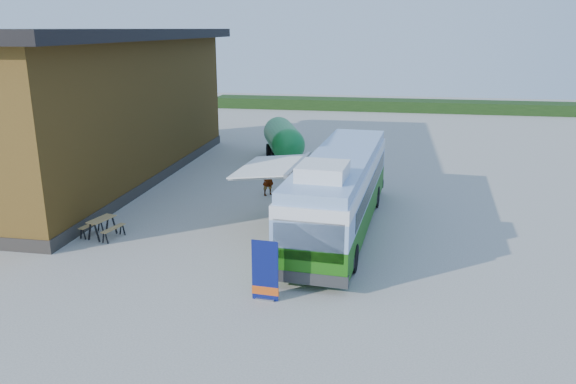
% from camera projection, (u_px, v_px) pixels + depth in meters
% --- Properties ---
extents(ground, '(100.00, 100.00, 0.00)m').
position_uv_depth(ground, '(232.00, 268.00, 18.36)').
color(ground, '#BCB7AD').
rests_on(ground, ground).
extents(barn, '(9.60, 21.20, 7.50)m').
position_uv_depth(barn, '(84.00, 109.00, 28.58)').
color(barn, brown).
rests_on(barn, ground).
extents(hedge, '(40.00, 3.00, 1.00)m').
position_uv_depth(hedge, '(423.00, 106.00, 52.76)').
color(hedge, '#264419').
rests_on(hedge, ground).
extents(bus, '(3.23, 11.41, 3.46)m').
position_uv_depth(bus, '(340.00, 190.00, 21.26)').
color(bus, '#297513').
rests_on(bus, ground).
extents(awning, '(2.63, 3.92, 0.49)m').
position_uv_depth(awning, '(275.00, 164.00, 21.54)').
color(awning, white).
rests_on(awning, ground).
extents(banner, '(0.80, 0.22, 1.83)m').
position_uv_depth(banner, '(265.00, 276.00, 15.97)').
color(banner, '#0B1357').
rests_on(banner, ground).
extents(picnic_table, '(1.51, 1.40, 0.73)m').
position_uv_depth(picnic_table, '(102.00, 223.00, 20.90)').
color(picnic_table, tan).
rests_on(picnic_table, ground).
extents(person_a, '(0.70, 0.70, 1.64)m').
position_uv_depth(person_a, '(268.00, 178.00, 26.11)').
color(person_a, '#999999').
rests_on(person_a, ground).
extents(person_b, '(0.80, 0.91, 1.58)m').
position_uv_depth(person_b, '(291.00, 218.00, 20.68)').
color(person_b, '#999999').
rests_on(person_b, ground).
extents(slurry_tanker, '(3.15, 6.00, 2.31)m').
position_uv_depth(slurry_tanker, '(283.00, 139.00, 32.65)').
color(slurry_tanker, '#178235').
rests_on(slurry_tanker, ground).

